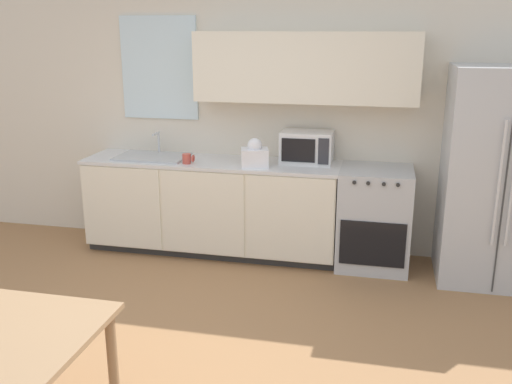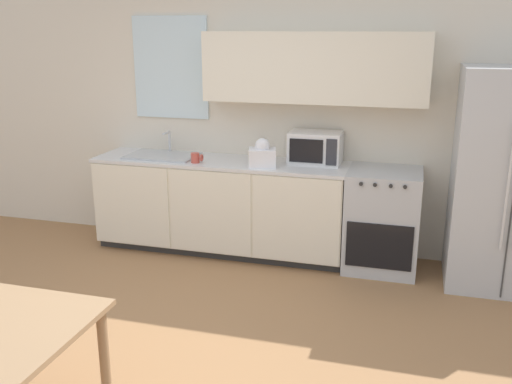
{
  "view_description": "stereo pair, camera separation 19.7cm",
  "coord_description": "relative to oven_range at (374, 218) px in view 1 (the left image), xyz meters",
  "views": [
    {
      "loc": [
        1.33,
        -3.05,
        2.12
      ],
      "look_at": [
        0.51,
        0.57,
        1.05
      ],
      "focal_mm": 40.0,
      "sensor_mm": 36.0,
      "label": 1
    },
    {
      "loc": [
        1.52,
        -3.0,
        2.12
      ],
      "look_at": [
        0.51,
        0.57,
        1.05
      ],
      "focal_mm": 40.0,
      "sensor_mm": 36.0,
      "label": 2
    }
  ],
  "objects": [
    {
      "name": "grocery_bag_0",
      "position": [
        -1.09,
        -0.13,
        0.56
      ],
      "size": [
        0.29,
        0.26,
        0.26
      ],
      "rotation": [
        0.0,
        0.0,
        0.26
      ],
      "color": "white",
      "rests_on": "kitchen_counter"
    },
    {
      "name": "refrigerator",
      "position": [
        0.99,
        -0.06,
        0.46
      ],
      "size": [
        0.86,
        0.77,
        1.83
      ],
      "color": "silver",
      "rests_on": "ground_plane"
    },
    {
      "name": "microwave",
      "position": [
        -0.65,
        0.12,
        0.6
      ],
      "size": [
        0.47,
        0.32,
        0.3
      ],
      "color": "silver",
      "rests_on": "kitchen_counter"
    },
    {
      "name": "oven_range",
      "position": [
        0.0,
        0.0,
        0.0
      ],
      "size": [
        0.64,
        0.63,
        0.91
      ],
      "color": "#B7BABC",
      "rests_on": "ground_plane"
    },
    {
      "name": "wall_back",
      "position": [
        -1.2,
        0.3,
        0.97
      ],
      "size": [
        12.0,
        0.38,
        2.7
      ],
      "color": "beige",
      "rests_on": "ground_plane"
    },
    {
      "name": "coffee_mug",
      "position": [
        -1.72,
        -0.15,
        0.5
      ],
      "size": [
        0.11,
        0.08,
        0.09
      ],
      "color": "#BF4C3F",
      "rests_on": "kitchen_counter"
    },
    {
      "name": "kitchen_counter",
      "position": [
        -1.54,
        0.01,
        0.01
      ],
      "size": [
        2.44,
        0.62,
        0.91
      ],
      "color": "#333333",
      "rests_on": "ground_plane"
    },
    {
      "name": "ground_plane",
      "position": [
        -1.3,
        -1.98,
        -0.46
      ],
      "size": [
        12.0,
        12.0,
        0.0
      ],
      "primitive_type": "plane",
      "color": "#9E7047"
    },
    {
      "name": "kitchen_sink",
      "position": [
        -2.14,
        0.01,
        0.47
      ],
      "size": [
        0.67,
        0.45,
        0.22
      ],
      "color": "#B7BABC",
      "rests_on": "kitchen_counter"
    }
  ]
}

